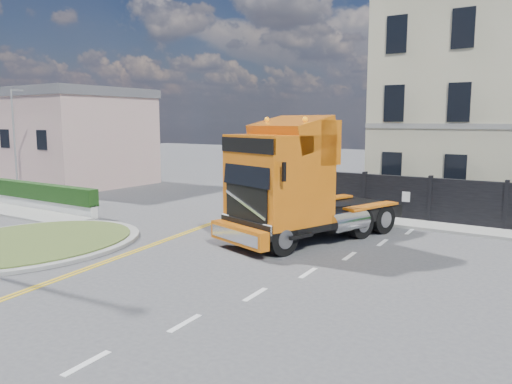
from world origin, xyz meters
The scene contains 12 objects.
ground centered at (0.00, 0.00, 0.00)m, with size 120.00×120.00×0.00m, color #424244.
traffic_island centered at (-7.00, -3.00, 0.08)m, with size 6.80×6.80×0.17m.
hedge_wall centered at (-13.00, 1.50, 0.74)m, with size 8.00×0.55×1.35m.
pavement_side centered at (-13.00, 0.40, 0.05)m, with size 8.50×1.80×0.10m, color gray.
seaside_bldg_pink centered at (-20.00, 9.00, 3.00)m, with size 8.00×8.00×6.00m, color #BD9F94.
seaside_bldg_cream centered at (-28.00, 11.00, 2.50)m, with size 9.00×8.00×5.00m, color beige.
seaside_bldg_white centered at (-35.00, 12.00, 3.25)m, with size 8.00×8.00×6.50m, color silver.
hoarding_fence centered at (6.55, 9.00, 1.00)m, with size 18.80×0.25×2.00m.
georgian_building centered at (6.00, 16.50, 5.77)m, with size 12.30×10.30×12.80m.
pavement_far centered at (6.00, 8.10, 0.06)m, with size 20.00×1.60×0.12m, color gray.
truck centered at (0.68, 2.73, 2.01)m, with size 4.95×7.97×4.48m.
lamppost_slim centered at (-17.74, 3.09, 3.72)m, with size 0.26×0.52×6.29m.
Camera 1 is at (9.51, -13.13, 4.47)m, focal length 35.00 mm.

